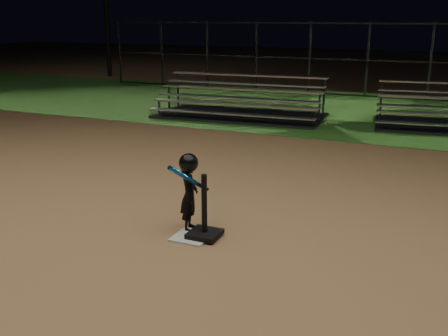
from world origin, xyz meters
TOP-DOWN VIEW (x-y plane):
  - ground at (0.00, 0.00)m, footprint 80.00×80.00m
  - grass_strip at (0.00, 10.00)m, footprint 60.00×8.00m
  - home_plate at (0.00, 0.00)m, footprint 0.45×0.45m
  - batting_tee at (0.15, 0.06)m, footprint 0.38×0.38m
  - child_batter at (-0.15, 0.23)m, footprint 0.42×0.60m
  - bleacher_left at (-2.54, 7.83)m, footprint 4.66×2.49m
  - backstop_fence at (0.00, 13.00)m, footprint 20.08×0.08m

SIDE VIEW (x-z plane):
  - ground at x=0.00m, z-range 0.00..0.00m
  - grass_strip at x=0.00m, z-range 0.00..0.01m
  - home_plate at x=0.00m, z-range 0.00..0.02m
  - batting_tee at x=0.15m, z-range -0.23..0.58m
  - bleacher_left at x=-2.54m, z-range -0.33..0.78m
  - child_batter at x=-0.15m, z-range 0.03..1.06m
  - backstop_fence at x=0.00m, z-range 0.00..2.50m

